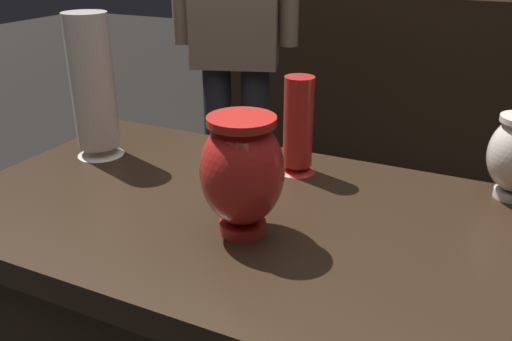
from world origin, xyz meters
The scene contains 5 objects.
back_display_shelf centered at (0.00, 2.20, 0.49)m, with size 2.60×0.40×0.99m.
vase_centerpiece centered at (-0.01, -0.08, 0.91)m, with size 0.14×0.14×0.21m.
vase_tall_behind centered at (-0.03, 0.20, 0.90)m, with size 0.08×0.08×0.21m.
vase_right_accent centered at (-0.47, 0.10, 0.96)m, with size 0.10×0.10×0.32m.
visitor_near_left centered at (-0.60, 1.02, 0.96)m, with size 0.45×0.28×1.64m.
Camera 1 is at (0.36, -0.79, 1.26)m, focal length 37.98 mm.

